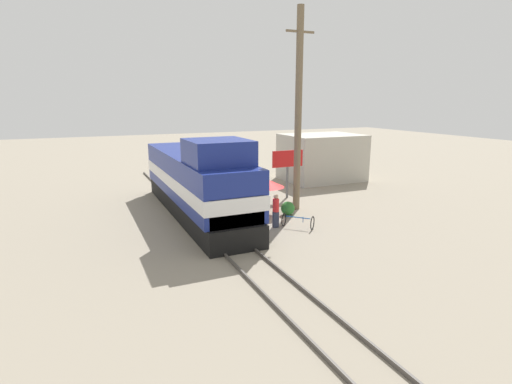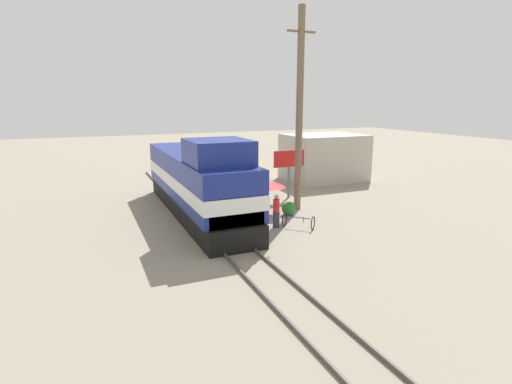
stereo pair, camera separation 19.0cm
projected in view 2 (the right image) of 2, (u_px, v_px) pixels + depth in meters
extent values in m
plane|color=gray|center=(210.00, 225.00, 21.59)|extent=(120.00, 120.00, 0.00)
cube|color=#4C4742|center=(197.00, 226.00, 21.29)|extent=(0.08, 34.98, 0.15)
cube|color=#4C4742|center=(222.00, 222.00, 21.85)|extent=(0.08, 34.98, 0.15)
cube|color=black|center=(197.00, 205.00, 23.65)|extent=(2.81, 13.94, 1.13)
cube|color=navy|center=(196.00, 175.00, 23.24)|extent=(3.06, 13.39, 2.47)
cube|color=white|center=(196.00, 179.00, 23.30)|extent=(3.10, 13.53, 0.70)
cube|color=white|center=(230.00, 208.00, 18.26)|extent=(2.60, 1.95, 1.36)
cube|color=navy|center=(218.00, 152.00, 19.09)|extent=(2.87, 3.07, 1.18)
cylinder|color=#726047|center=(299.00, 112.00, 23.49)|extent=(0.41, 0.41, 11.80)
cube|color=#726047|center=(301.00, 31.00, 22.48)|extent=(1.80, 0.12, 0.12)
cylinder|color=#4C4C4C|center=(267.00, 197.00, 23.72)|extent=(0.05, 0.05, 1.97)
cone|color=red|center=(267.00, 183.00, 23.52)|extent=(2.20, 2.20, 0.49)
cube|color=#595959|center=(289.00, 182.00, 27.43)|extent=(0.12, 0.12, 2.16)
cube|color=red|center=(289.00, 159.00, 27.06)|extent=(2.30, 0.08, 1.12)
sphere|color=#2D722D|center=(289.00, 208.00, 23.38)|extent=(0.81, 0.81, 0.81)
cube|color=#2D3347|center=(276.00, 219.00, 21.13)|extent=(0.30, 0.20, 0.87)
cylinder|color=red|center=(276.00, 205.00, 20.96)|extent=(0.34, 0.34, 0.69)
sphere|color=tan|center=(276.00, 197.00, 20.85)|extent=(0.25, 0.25, 0.25)
torus|color=black|center=(313.00, 223.00, 20.74)|extent=(0.56, 0.53, 0.72)
torus|color=black|center=(284.00, 220.00, 21.34)|extent=(0.56, 0.53, 0.72)
cube|color=#194C99|center=(299.00, 218.00, 21.00)|extent=(0.94, 1.00, 0.04)
cylinder|color=#194C99|center=(304.00, 220.00, 20.91)|extent=(0.04, 0.04, 0.30)
cube|color=#B7B2A3|center=(324.00, 157.00, 33.46)|extent=(6.21, 4.80, 3.82)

